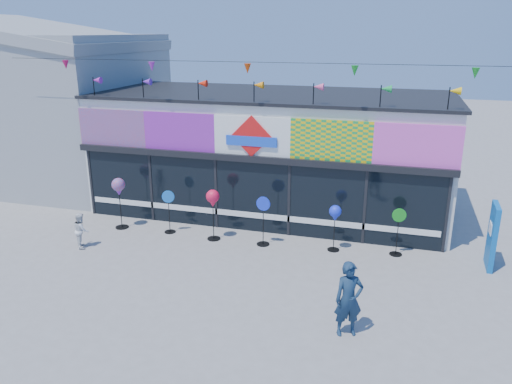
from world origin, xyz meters
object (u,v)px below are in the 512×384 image
at_px(spinner_0, 119,188).
at_px(spinner_2, 213,200).
at_px(spinner_5, 398,231).
at_px(adult_man, 349,299).
at_px(blue_sign, 492,236).
at_px(child, 81,230).
at_px(spinner_4, 335,215).
at_px(spinner_3, 263,220).
at_px(spinner_1, 169,211).

distance_m(spinner_0, spinner_2, 3.23).
distance_m(spinner_5, adult_man, 4.46).
relative_size(blue_sign, adult_man, 1.09).
relative_size(blue_sign, spinner_0, 1.06).
distance_m(spinner_2, child, 3.97).
distance_m(spinner_0, adult_man, 8.73).
bearing_deg(spinner_4, blue_sign, 1.27).
xyz_separation_m(spinner_0, child, (-0.33, -1.66, -0.82)).
bearing_deg(adult_man, child, 140.65).
relative_size(blue_sign, child, 1.69).
bearing_deg(spinner_5, child, -167.38).
relative_size(spinner_0, spinner_3, 1.11).
bearing_deg(spinner_2, spinner_3, 0.88).
xyz_separation_m(spinner_4, adult_man, (0.85, -4.17, -0.29)).
relative_size(blue_sign, spinner_4, 1.29).
bearing_deg(child, adult_man, -143.02).
bearing_deg(spinner_0, child, -101.15).
distance_m(blue_sign, spinner_2, 7.88).
height_order(spinner_0, child, spinner_0).
bearing_deg(child, spinner_3, -109.08).
distance_m(spinner_4, spinner_5, 1.81).
distance_m(spinner_1, child, 2.67).
xyz_separation_m(blue_sign, adult_man, (-3.35, -4.26, -0.08)).
xyz_separation_m(blue_sign, spinner_0, (-11.09, -0.25, 0.45)).
relative_size(spinner_0, child, 1.59).
height_order(spinner_2, adult_man, adult_man).
bearing_deg(spinner_5, spinner_2, -175.78).
height_order(blue_sign, spinner_5, blue_sign).
bearing_deg(spinner_0, spinner_2, -0.94).
height_order(spinner_3, child, spinner_3).
bearing_deg(spinner_5, blue_sign, -2.30).
xyz_separation_m(spinner_3, spinner_4, (2.09, 0.19, 0.31)).
xyz_separation_m(blue_sign, spinner_5, (-2.43, 0.10, -0.16)).
xyz_separation_m(blue_sign, child, (-11.42, -1.91, -0.37)).
relative_size(spinner_2, spinner_4, 1.15).
bearing_deg(spinner_2, spinner_0, 179.06).
bearing_deg(adult_man, spinner_3, 103.30).
distance_m(spinner_2, spinner_4, 3.67).
height_order(spinner_2, spinner_3, spinner_2).
bearing_deg(spinner_4, spinner_0, -178.70).
relative_size(spinner_2, child, 1.51).
relative_size(spinner_5, child, 1.33).
bearing_deg(spinner_3, spinner_5, 5.57).
bearing_deg(spinner_5, spinner_1, -177.78).
bearing_deg(spinner_4, spinner_1, -179.13).
height_order(spinner_0, spinner_3, spinner_0).
bearing_deg(spinner_1, blue_sign, 1.05).
bearing_deg(child, spinner_1, -85.87).
xyz_separation_m(spinner_5, adult_man, (-0.92, -4.36, 0.08)).
bearing_deg(spinner_3, spinner_2, -179.12).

